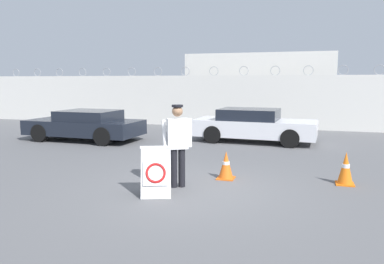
% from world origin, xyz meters
% --- Properties ---
extents(ground_plane, '(90.00, 90.00, 0.00)m').
position_xyz_m(ground_plane, '(0.00, 0.00, 0.00)').
color(ground_plane, '#5B5B5E').
extents(perimeter_wall, '(36.00, 0.30, 3.06)m').
position_xyz_m(perimeter_wall, '(-0.00, 11.15, 1.31)').
color(perimeter_wall, silver).
rests_on(perimeter_wall, ground_plane).
extents(building_block, '(8.13, 7.27, 3.84)m').
position_xyz_m(building_block, '(-0.36, 16.56, 1.92)').
color(building_block, silver).
rests_on(building_block, ground_plane).
extents(barricade_sign, '(0.80, 0.86, 1.02)m').
position_xyz_m(barricade_sign, '(-0.64, -0.69, 0.50)').
color(barricade_sign, white).
rests_on(barricade_sign, ground_plane).
extents(security_guard, '(0.69, 0.43, 1.81)m').
position_xyz_m(security_guard, '(-0.41, 0.01, 1.02)').
color(security_guard, black).
rests_on(security_guard, ground_plane).
extents(traffic_cone_near, '(0.40, 0.40, 0.75)m').
position_xyz_m(traffic_cone_near, '(3.14, 1.28, 0.37)').
color(traffic_cone_near, orange).
rests_on(traffic_cone_near, ground_plane).
extents(traffic_cone_mid, '(0.41, 0.41, 0.67)m').
position_xyz_m(traffic_cone_mid, '(0.46, 1.00, 0.33)').
color(traffic_cone_mid, orange).
rests_on(traffic_cone_mid, ground_plane).
extents(parked_car_front_coupe, '(4.54, 2.14, 1.18)m').
position_xyz_m(parked_car_front_coupe, '(-6.02, 5.16, 0.61)').
color(parked_car_front_coupe, black).
rests_on(parked_car_front_coupe, ground_plane).
extents(parked_car_rear_sedan, '(4.66, 2.19, 1.27)m').
position_xyz_m(parked_car_rear_sedan, '(0.35, 6.73, 0.64)').
color(parked_car_rear_sedan, black).
rests_on(parked_car_rear_sedan, ground_plane).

